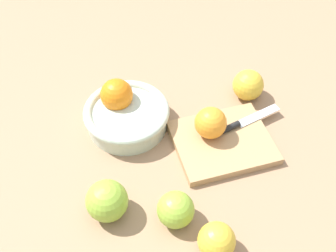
{
  "coord_description": "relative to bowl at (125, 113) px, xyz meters",
  "views": [
    {
      "loc": [
        -0.11,
        -0.56,
        0.75
      ],
      "look_at": [
        -0.05,
        0.06,
        0.04
      ],
      "focal_mm": 46.82,
      "sensor_mm": 36.0,
      "label": 1
    }
  ],
  "objects": [
    {
      "name": "apple_front_left",
      "position": [
        0.09,
        -0.25,
        0.0
      ],
      "size": [
        0.07,
        0.07,
        0.07
      ],
      "primitive_type": "sphere",
      "color": "#8EB738",
      "rests_on": "ground_plane"
    },
    {
      "name": "orange_on_board",
      "position": [
        0.18,
        -0.06,
        0.02
      ],
      "size": [
        0.07,
        0.07,
        0.07
      ],
      "primitive_type": "sphere",
      "color": "orange",
      "rests_on": "cutting_board"
    },
    {
      "name": "ground_plane",
      "position": [
        0.15,
        -0.11,
        -0.04
      ],
      "size": [
        2.4,
        2.4,
        0.0
      ],
      "primitive_type": "plane",
      "color": "#997556"
    },
    {
      "name": "knife",
      "position": [
        0.26,
        -0.04,
        -0.01
      ],
      "size": [
        0.15,
        0.08,
        0.01
      ],
      "color": "silver",
      "rests_on": "cutting_board"
    },
    {
      "name": "bowl",
      "position": [
        0.0,
        0.0,
        0.0
      ],
      "size": [
        0.19,
        0.19,
        0.1
      ],
      "color": "beige",
      "rests_on": "ground_plane"
    },
    {
      "name": "cutting_board",
      "position": [
        0.21,
        -0.08,
        -0.03
      ],
      "size": [
        0.24,
        0.21,
        0.02
      ],
      "primitive_type": "cube",
      "rotation": [
        0.0,
        0.0,
        0.2
      ],
      "color": "tan",
      "rests_on": "ground_plane"
    },
    {
      "name": "apple_front_center",
      "position": [
        0.15,
        -0.32,
        -0.0
      ],
      "size": [
        0.07,
        0.07,
        0.07
      ],
      "primitive_type": "sphere",
      "color": "gold",
      "rests_on": "ground_plane"
    },
    {
      "name": "apple_front_left_2",
      "position": [
        -0.04,
        -0.23,
        0.01
      ],
      "size": [
        0.08,
        0.08,
        0.08
      ],
      "primitive_type": "sphere",
      "color": "#8EB738",
      "rests_on": "ground_plane"
    },
    {
      "name": "apple_back_right",
      "position": [
        0.29,
        0.06,
        0.0
      ],
      "size": [
        0.07,
        0.07,
        0.07
      ],
      "primitive_type": "sphere",
      "color": "gold",
      "rests_on": "ground_plane"
    }
  ]
}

